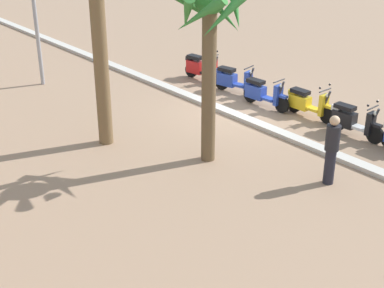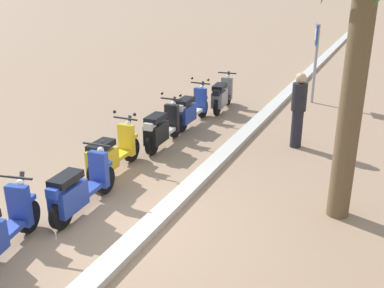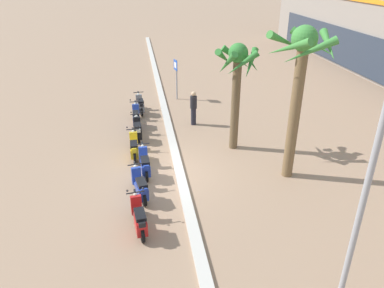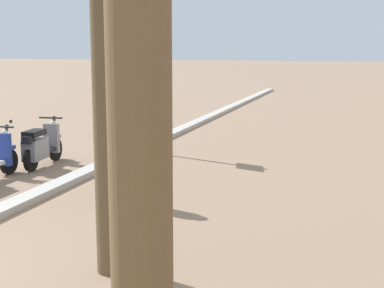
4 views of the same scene
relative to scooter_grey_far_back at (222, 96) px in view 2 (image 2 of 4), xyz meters
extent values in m
plane|color=#93755B|center=(6.78, 0.93, -0.46)|extent=(200.00, 200.00, 0.00)
cube|color=#BCB7AD|center=(6.78, 1.34, -0.40)|extent=(60.00, 0.36, 0.12)
cylinder|color=black|center=(-0.73, -0.07, -0.20)|extent=(0.53, 0.15, 0.52)
cylinder|color=black|center=(0.47, 0.05, -0.20)|extent=(0.53, 0.15, 0.52)
cube|color=black|center=(-0.18, -0.02, -0.14)|extent=(0.62, 0.34, 0.08)
cube|color=slate|center=(0.25, 0.02, -0.02)|extent=(0.71, 0.38, 0.44)
cube|color=black|center=(0.27, 0.03, 0.34)|extent=(0.63, 0.36, 0.12)
cube|color=slate|center=(-0.56, -0.05, 0.09)|extent=(0.17, 0.35, 0.66)
cube|color=slate|center=(-0.73, -0.07, 0.09)|extent=(0.33, 0.19, 0.08)
cylinder|color=#333338|center=(-0.64, -0.06, 0.24)|extent=(0.29, 0.10, 0.69)
cylinder|color=black|center=(-0.56, -0.05, 0.56)|extent=(0.09, 0.56, 0.04)
sphere|color=white|center=(-0.66, -0.06, 0.42)|extent=(0.12, 0.12, 0.12)
cube|color=black|center=(0.55, 0.05, 0.24)|extent=(0.26, 0.22, 0.16)
cylinder|color=black|center=(0.82, -0.25, -0.20)|extent=(0.52, 0.10, 0.52)
cylinder|color=black|center=(2.17, -0.25, -0.20)|extent=(0.52, 0.10, 0.52)
cube|color=silver|center=(1.45, -0.25, -0.14)|extent=(0.60, 0.28, 0.08)
cube|color=#233D9E|center=(1.95, -0.25, -0.04)|extent=(0.68, 0.32, 0.43)
cube|color=black|center=(1.97, -0.25, 0.31)|extent=(0.60, 0.30, 0.12)
cube|color=#233D9E|center=(1.00, -0.25, 0.09)|extent=(0.14, 0.34, 0.66)
cube|color=#233D9E|center=(0.82, -0.25, 0.09)|extent=(0.32, 0.16, 0.08)
cylinder|color=#333338|center=(0.92, -0.25, 0.24)|extent=(0.28, 0.07, 0.69)
cylinder|color=black|center=(1.00, -0.25, 0.56)|extent=(0.04, 0.56, 0.04)
sphere|color=white|center=(0.90, -0.25, 0.42)|extent=(0.12, 0.12, 0.12)
cube|color=silver|center=(2.25, -0.25, 0.21)|extent=(0.24, 0.20, 0.16)
sphere|color=black|center=(1.02, -0.49, 0.68)|extent=(0.07, 0.07, 0.07)
sphere|color=black|center=(1.02, -0.01, 0.68)|extent=(0.07, 0.07, 0.07)
cylinder|color=black|center=(2.62, -0.23, -0.20)|extent=(0.52, 0.12, 0.52)
cylinder|color=black|center=(3.86, -0.18, -0.20)|extent=(0.52, 0.12, 0.52)
cube|color=silver|center=(3.19, -0.20, -0.14)|extent=(0.61, 0.30, 0.08)
cube|color=black|center=(3.64, -0.19, -0.02)|extent=(0.69, 0.35, 0.45)
cube|color=black|center=(3.66, -0.19, 0.35)|extent=(0.61, 0.32, 0.12)
cube|color=black|center=(2.80, -0.22, 0.09)|extent=(0.15, 0.35, 0.66)
cube|color=black|center=(2.62, -0.23, 0.09)|extent=(0.33, 0.17, 0.08)
cylinder|color=#333338|center=(2.72, -0.22, 0.24)|extent=(0.29, 0.08, 0.69)
cylinder|color=black|center=(2.80, -0.22, 0.56)|extent=(0.06, 0.56, 0.04)
sphere|color=white|center=(2.70, -0.22, 0.42)|extent=(0.12, 0.12, 0.12)
cube|color=silver|center=(3.94, -0.18, 0.25)|extent=(0.25, 0.21, 0.16)
sphere|color=black|center=(2.83, -0.46, 0.68)|extent=(0.07, 0.07, 0.07)
sphere|color=black|center=(2.81, 0.02, 0.68)|extent=(0.07, 0.07, 0.07)
cylinder|color=black|center=(4.37, -0.40, -0.20)|extent=(0.52, 0.11, 0.52)
cylinder|color=black|center=(5.66, -0.38, -0.20)|extent=(0.52, 0.11, 0.52)
cube|color=gold|center=(4.97, -0.39, -0.14)|extent=(0.60, 0.29, 0.08)
cube|color=gold|center=(5.44, -0.38, -0.05)|extent=(0.68, 0.33, 0.42)
cube|color=black|center=(5.46, -0.38, 0.29)|extent=(0.60, 0.31, 0.12)
cube|color=gold|center=(4.55, -0.39, 0.09)|extent=(0.15, 0.34, 0.66)
cube|color=gold|center=(4.37, -0.40, 0.09)|extent=(0.32, 0.16, 0.08)
cylinder|color=#333338|center=(4.47, -0.39, 0.24)|extent=(0.28, 0.07, 0.69)
cylinder|color=black|center=(4.55, -0.39, 0.56)|extent=(0.05, 0.56, 0.04)
sphere|color=white|center=(4.45, -0.39, 0.42)|extent=(0.12, 0.12, 0.12)
cube|color=gold|center=(5.74, -0.38, 0.19)|extent=(0.24, 0.20, 0.16)
sphere|color=black|center=(4.58, -0.63, 0.68)|extent=(0.07, 0.07, 0.07)
sphere|color=black|center=(4.57, -0.15, 0.68)|extent=(0.07, 0.07, 0.07)
cylinder|color=black|center=(5.87, -0.04, -0.20)|extent=(0.53, 0.13, 0.52)
cylinder|color=black|center=(7.19, 0.04, -0.20)|extent=(0.53, 0.13, 0.52)
cube|color=#233D9E|center=(6.48, 0.00, -0.14)|extent=(0.62, 0.32, 0.08)
cube|color=#233D9E|center=(6.97, 0.03, -0.03)|extent=(0.70, 0.36, 0.44)
cube|color=black|center=(6.99, 0.03, 0.32)|extent=(0.62, 0.34, 0.12)
cube|color=#233D9E|center=(6.05, -0.03, 0.09)|extent=(0.16, 0.35, 0.66)
cube|color=#233D9E|center=(5.87, -0.04, 0.09)|extent=(0.33, 0.18, 0.08)
cylinder|color=#333338|center=(5.97, -0.03, 0.24)|extent=(0.29, 0.09, 0.69)
cylinder|color=black|center=(6.05, -0.03, 0.56)|extent=(0.07, 0.56, 0.04)
sphere|color=white|center=(5.95, -0.03, 0.42)|extent=(0.12, 0.12, 0.12)
cube|color=#233D9E|center=(7.27, 0.05, 0.22)|extent=(0.25, 0.21, 0.16)
cylinder|color=black|center=(7.48, -0.36, -0.20)|extent=(0.53, 0.20, 0.52)
cube|color=#233D9E|center=(8.06, -0.24, -0.14)|extent=(0.64, 0.39, 0.08)
cube|color=#233D9E|center=(7.66, -0.32, 0.09)|extent=(0.20, 0.36, 0.66)
cube|color=#233D9E|center=(7.48, -0.36, 0.09)|extent=(0.35, 0.22, 0.08)
cylinder|color=#333338|center=(7.58, -0.34, 0.24)|extent=(0.29, 0.12, 0.69)
cylinder|color=black|center=(7.66, -0.32, 0.56)|extent=(0.15, 0.56, 0.04)
sphere|color=white|center=(7.56, -0.34, 0.42)|extent=(0.12, 0.12, 0.12)
cylinder|color=#939399|center=(-2.04, 2.26, 0.74)|extent=(0.09, 0.09, 2.40)
cube|color=#1947B7|center=(-2.03, 2.21, 1.64)|extent=(0.59, 0.15, 0.60)
cube|color=white|center=(-2.03, 2.19, 1.64)|extent=(0.32, 0.08, 0.33)
cylinder|color=brown|center=(4.91, 3.99, 1.65)|extent=(0.36, 0.36, 4.21)
cylinder|color=black|center=(2.03, 2.65, -0.01)|extent=(0.26, 0.26, 0.89)
cylinder|color=black|center=(2.03, 2.65, 0.75)|extent=(0.34, 0.34, 0.63)
sphere|color=tan|center=(2.03, 2.65, 1.18)|extent=(0.24, 0.24, 0.24)
camera|label=1|loc=(-4.96, 12.96, 6.13)|focal=52.49mm
camera|label=2|loc=(12.03, 4.55, 3.38)|focal=42.08mm
camera|label=3|loc=(19.09, -0.04, 6.88)|focal=34.07mm
camera|label=4|loc=(10.70, 6.74, 2.17)|focal=52.77mm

